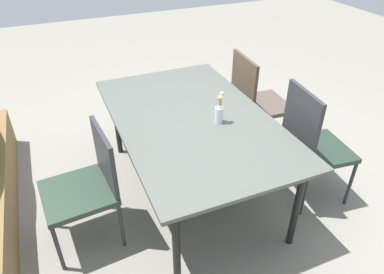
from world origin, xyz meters
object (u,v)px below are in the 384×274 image
(chair_near_right, at_px, (255,98))
(chair_near_left, at_px, (311,141))
(dining_table, at_px, (192,123))
(chair_far_side, at_px, (88,182))
(flower_vase, at_px, (219,112))

(chair_near_right, bearing_deg, chair_near_left, 3.64)
(dining_table, distance_m, chair_far_side, 0.89)
(chair_far_side, relative_size, flower_vase, 3.56)
(chair_far_side, distance_m, flower_vase, 1.07)
(flower_vase, bearing_deg, chair_near_right, -50.33)
(dining_table, distance_m, chair_near_right, 0.96)
(chair_near_left, relative_size, chair_far_side, 1.14)
(dining_table, height_order, chair_near_left, chair_near_left)
(flower_vase, bearing_deg, chair_far_side, 90.89)
(chair_near_left, xyz_separation_m, flower_vase, (0.27, 0.69, 0.28))
(chair_near_right, height_order, flower_vase, flower_vase)
(dining_table, xyz_separation_m, chair_near_left, (-0.41, -0.85, -0.14))
(chair_near_left, relative_size, flower_vase, 4.07)
(dining_table, height_order, flower_vase, flower_vase)
(chair_near_right, bearing_deg, dining_table, -59.60)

